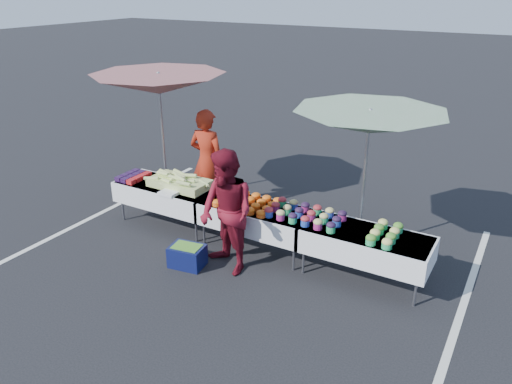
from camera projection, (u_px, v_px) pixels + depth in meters
The scene contains 17 objects.
ground at pixel (256, 248), 8.15m from camera, with size 80.00×80.00×0.00m, color black.
stripe_left at pixel (113, 207), 9.62m from camera, with size 0.10×5.00×0.00m, color silver.
stripe_right at pixel (463, 307), 6.67m from camera, with size 0.10×5.00×0.00m, color silver.
table_left at pixel (167, 194), 8.75m from camera, with size 1.86×0.81×0.75m.
table_center at pixel (256, 216), 7.92m from camera, with size 1.86×0.81×0.75m.
table_right at pixel (365, 244), 7.09m from camera, with size 1.86×0.81×0.75m.
berry_punnets at pixel (133, 177), 8.95m from camera, with size 0.40×0.54×0.08m.
corn_pile at pixel (179, 182), 8.58m from camera, with size 1.16×0.57×0.26m.
plastic_bags at pixel (169, 193), 8.30m from camera, with size 0.30×0.25×0.05m, color white.
carrot_bowls at pixel (248, 202), 7.90m from camera, with size 0.95×0.69×0.11m.
potato_cups at pixel (305, 214), 7.43m from camera, with size 1.14×0.58×0.16m.
bean_baskets at pixel (385, 233), 6.87m from camera, with size 0.36×0.68×0.15m.
vendor at pixel (207, 161), 9.16m from camera, with size 0.71×0.47×1.95m, color #9F2412.
customer at pixel (227, 213), 7.21m from camera, with size 0.91×0.71×1.87m, color maroon.
umbrella_left at pixel (159, 85), 9.04m from camera, with size 2.81×2.81×2.53m.
umbrella_right at pixel (369, 123), 7.28m from camera, with size 2.63×2.63×2.34m.
storage_bin at pixel (187, 255), 7.59m from camera, with size 0.57×0.45×0.34m.
Camera 1 is at (3.58, -6.18, 4.04)m, focal length 35.00 mm.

